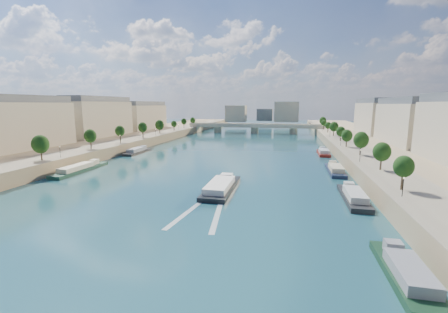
% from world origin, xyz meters
% --- Properties ---
extents(ground, '(700.00, 700.00, 0.00)m').
position_xyz_m(ground, '(0.00, 100.00, 0.00)').
color(ground, '#0D323C').
rests_on(ground, ground).
extents(quay_left, '(44.00, 520.00, 5.00)m').
position_xyz_m(quay_left, '(-72.00, 100.00, 2.50)').
color(quay_left, '#9E8460').
rests_on(quay_left, ground).
extents(quay_right, '(44.00, 520.00, 5.00)m').
position_xyz_m(quay_right, '(72.00, 100.00, 2.50)').
color(quay_right, '#9E8460').
rests_on(quay_right, ground).
extents(pave_left, '(14.00, 520.00, 0.10)m').
position_xyz_m(pave_left, '(-57.00, 100.00, 5.05)').
color(pave_left, gray).
rests_on(pave_left, quay_left).
extents(pave_right, '(14.00, 520.00, 0.10)m').
position_xyz_m(pave_right, '(57.00, 100.00, 5.05)').
color(pave_right, gray).
rests_on(pave_right, quay_right).
extents(trees_left, '(4.80, 268.80, 8.26)m').
position_xyz_m(trees_left, '(-55.00, 102.00, 10.48)').
color(trees_left, '#382B1E').
rests_on(trees_left, ground).
extents(trees_right, '(4.80, 268.80, 8.26)m').
position_xyz_m(trees_right, '(55.00, 110.00, 10.48)').
color(trees_right, '#382B1E').
rests_on(trees_right, ground).
extents(lamps_left, '(0.36, 200.36, 4.28)m').
position_xyz_m(lamps_left, '(-52.50, 90.00, 7.78)').
color(lamps_left, black).
rests_on(lamps_left, ground).
extents(lamps_right, '(0.36, 200.36, 4.28)m').
position_xyz_m(lamps_right, '(52.50, 105.00, 7.78)').
color(lamps_right, black).
rests_on(lamps_right, ground).
extents(buildings_left, '(16.00, 226.00, 23.20)m').
position_xyz_m(buildings_left, '(-85.00, 112.00, 16.45)').
color(buildings_left, '#BAAA8F').
rests_on(buildings_left, ground).
extents(buildings_right, '(16.00, 226.00, 23.20)m').
position_xyz_m(buildings_right, '(85.00, 112.00, 16.45)').
color(buildings_right, '#BAAA8F').
rests_on(buildings_right, ground).
extents(skyline, '(79.00, 42.00, 22.00)m').
position_xyz_m(skyline, '(3.19, 319.52, 14.66)').
color(skyline, '#BAAA8F').
rests_on(skyline, ground).
extents(bridge, '(112.00, 12.00, 8.15)m').
position_xyz_m(bridge, '(0.00, 230.53, 5.08)').
color(bridge, '#C1B79E').
rests_on(bridge, ground).
extents(tour_barge, '(7.33, 25.07, 3.59)m').
position_xyz_m(tour_barge, '(10.25, 58.59, 0.89)').
color(tour_barge, black).
rests_on(tour_barge, ground).
extents(wake, '(10.76, 25.97, 0.04)m').
position_xyz_m(wake, '(10.25, 41.92, 0.02)').
color(wake, silver).
rests_on(wake, ground).
extents(moored_barges_left, '(5.00, 159.85, 3.60)m').
position_xyz_m(moored_barges_left, '(-45.50, 41.38, 0.84)').
color(moored_barges_left, '#181935').
rests_on(moored_barges_left, ground).
extents(moored_barges_right, '(5.00, 166.14, 3.60)m').
position_xyz_m(moored_barges_right, '(45.50, 53.26, 0.84)').
color(moored_barges_right, black).
rests_on(moored_barges_right, ground).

